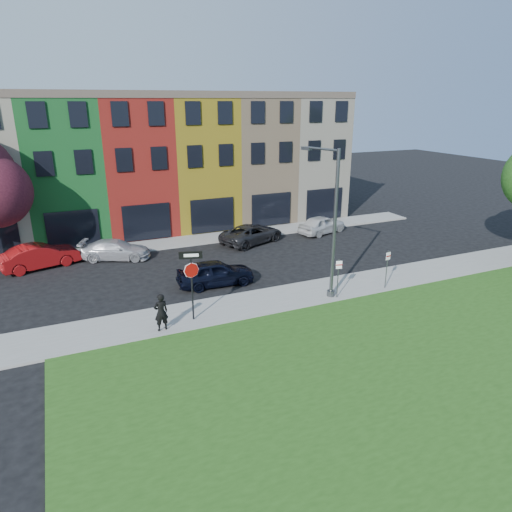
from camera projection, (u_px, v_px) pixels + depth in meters
name	position (u px, v px, depth m)	size (l,w,h in m)	color
ground	(323.00, 322.00, 21.43)	(120.00, 120.00, 0.00)	black
sidewalk_near	(326.00, 290.00, 24.77)	(40.00, 3.00, 0.12)	gray
sidewalk_far	(179.00, 242.00, 33.25)	(40.00, 2.40, 0.12)	gray
rowhouse_block	(162.00, 163.00, 37.20)	(30.00, 10.12, 10.00)	beige
stop_sign	(191.00, 272.00, 20.63)	(1.02, 0.34, 3.35)	black
man	(161.00, 312.00, 20.13)	(0.69, 0.50, 1.75)	black
sedan_near	(215.00, 273.00, 25.45)	(4.37, 1.95, 1.46)	black
parked_car_red	(40.00, 256.00, 28.07)	(4.88, 2.83, 1.52)	maroon
parked_car_silver	(116.00, 250.00, 29.67)	(4.76, 3.28, 1.28)	#A5A5AA
parked_car_dark	(252.00, 234.00, 33.04)	(5.45, 3.95, 1.38)	black
parked_car_white	(322.00, 224.00, 35.42)	(4.45, 2.82, 1.41)	silver
street_lamp	(331.00, 225.00, 22.87)	(1.00, 2.51, 7.58)	#4B4E50
parking_sign_a	(338.00, 274.00, 23.36)	(0.32, 0.12, 2.10)	#4B4E50
parking_sign_b	(387.00, 265.00, 24.54)	(0.32, 0.11, 2.15)	#4B4E50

